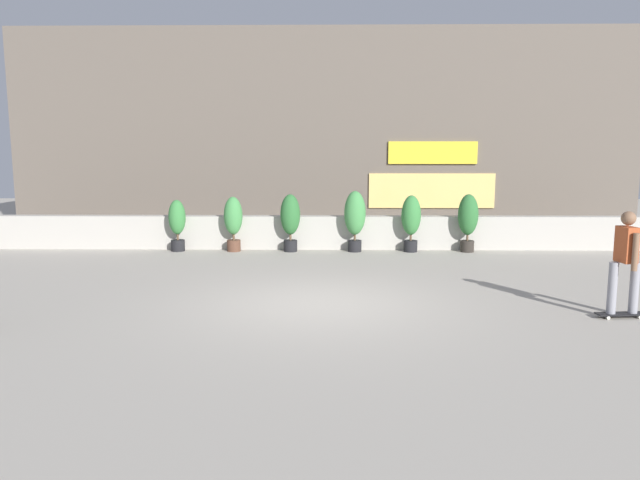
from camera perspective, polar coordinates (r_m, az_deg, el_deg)
The scene contains 10 objects.
ground_plane at distance 10.30m, azimuth -0.14°, elevation -6.17°, with size 48.00×48.00×0.00m, color #A8A093.
planter_wall at distance 16.11m, azimuth 0.27°, elevation 0.74°, with size 18.00×0.40×0.90m, color #B2ADA3.
building_backdrop at distance 19.98m, azimuth 0.43°, elevation 10.25°, with size 20.00×2.08×6.50m.
potted_plant_0 at distance 16.14m, azimuth -13.57°, elevation 1.68°, with size 0.45×0.45×1.37m.
potted_plant_1 at distance 15.83m, azimuth -8.34°, elevation 1.93°, with size 0.49×0.49×1.45m.
potted_plant_2 at distance 15.65m, azimuth -2.88°, elevation 2.11°, with size 0.52×0.52×1.52m.
potted_plant_3 at distance 15.62m, azimuth 3.38°, elevation 2.31°, with size 0.57×0.57×1.61m.
potted_plant_4 at distance 15.76m, azimuth 8.75°, elevation 2.00°, with size 0.51×0.51×1.49m.
potted_plant_5 at distance 16.03m, azimuth 14.05°, elevation 2.03°, with size 0.53×0.53×1.53m.
skater_mid_plaza at distance 10.41m, azimuth 27.31°, elevation -1.66°, with size 0.82×0.56×1.70m.
Camera 1 is at (0.19, -9.97, 2.58)m, focal length 33.27 mm.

